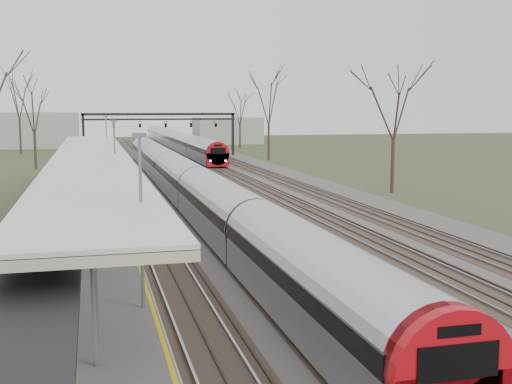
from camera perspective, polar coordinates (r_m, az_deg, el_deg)
track_bed at (r=60.25m, az=-5.47°, el=1.08°), size 24.00×160.00×0.22m
platform at (r=42.13m, az=-14.31°, el=-1.28°), size 3.50×69.00×1.00m
canopy at (r=37.25m, az=-14.46°, el=2.91°), size 4.10×50.00×3.11m
signal_gantry at (r=89.65m, az=-8.50°, el=6.23°), size 21.00×0.59×6.08m
tree_east_far at (r=51.58m, az=12.20°, el=7.91°), size 5.00×5.00×10.30m
train_near at (r=48.28m, az=-6.58°, el=1.17°), size 2.62×75.21×3.05m
train_far at (r=107.80m, az=-7.21°, el=4.62°), size 2.62×75.21×3.05m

